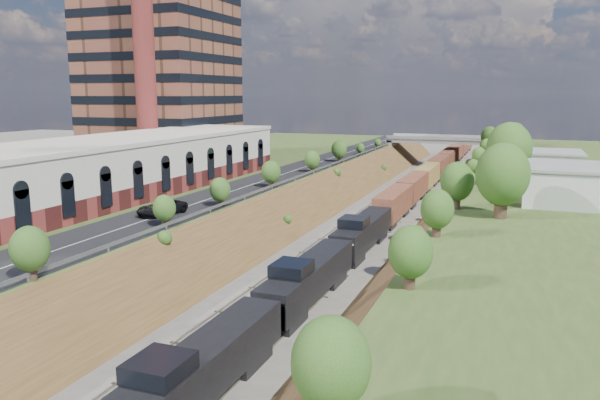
# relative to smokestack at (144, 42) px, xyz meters

# --- Properties ---
(platform_left) EXTENTS (44.00, 180.00, 5.00)m
(platform_left) POSITION_rel_smokestack_xyz_m (3.00, 4.00, -22.50)
(platform_left) COLOR #3B5221
(platform_left) RESTS_ON ground
(embankment_left) EXTENTS (10.00, 180.00, 10.00)m
(embankment_left) POSITION_rel_smokestack_xyz_m (25.00, 4.00, -25.00)
(embankment_left) COLOR brown
(embankment_left) RESTS_ON ground
(embankment_right) EXTENTS (10.00, 180.00, 10.00)m
(embankment_right) POSITION_rel_smokestack_xyz_m (47.00, 4.00, -25.00)
(embankment_right) COLOR brown
(embankment_right) RESTS_ON ground
(rail_left_track) EXTENTS (1.58, 180.00, 0.18)m
(rail_left_track) POSITION_rel_smokestack_xyz_m (33.40, 4.00, -24.91)
(rail_left_track) COLOR gray
(rail_left_track) RESTS_ON ground
(rail_right_track) EXTENTS (1.58, 180.00, 0.18)m
(rail_right_track) POSITION_rel_smokestack_xyz_m (38.60, 4.00, -24.91)
(rail_right_track) COLOR gray
(rail_right_track) RESTS_ON ground
(road) EXTENTS (8.00, 180.00, 0.10)m
(road) POSITION_rel_smokestack_xyz_m (20.50, 4.00, -19.95)
(road) COLOR black
(road) RESTS_ON platform_left
(guardrail) EXTENTS (0.10, 171.00, 0.70)m
(guardrail) POSITION_rel_smokestack_xyz_m (24.60, 3.80, -19.45)
(guardrail) COLOR #99999E
(guardrail) RESTS_ON platform_left
(commercial_building) EXTENTS (14.30, 62.30, 7.00)m
(commercial_building) POSITION_rel_smokestack_xyz_m (8.00, -18.00, -16.49)
(commercial_building) COLOR maroon
(commercial_building) RESTS_ON platform_left
(highrise_tower) EXTENTS (22.00, 22.00, 53.90)m
(highrise_tower) POSITION_rel_smokestack_xyz_m (-8.00, 16.00, 7.88)
(highrise_tower) COLOR brown
(highrise_tower) RESTS_ON platform_left
(smokestack) EXTENTS (3.20, 3.20, 40.00)m
(smokestack) POSITION_rel_smokestack_xyz_m (0.00, 0.00, 0.00)
(smokestack) COLOR maroon
(smokestack) RESTS_ON platform_left
(overpass) EXTENTS (24.50, 8.30, 7.40)m
(overpass) POSITION_rel_smokestack_xyz_m (36.00, 66.00, -20.08)
(overpass) COLOR gray
(overpass) RESTS_ON ground
(white_building_near) EXTENTS (9.00, 12.00, 4.00)m
(white_building_near) POSITION_rel_smokestack_xyz_m (59.50, -4.00, -18.00)
(white_building_near) COLOR silver
(white_building_near) RESTS_ON platform_right
(white_building_far) EXTENTS (8.00, 10.00, 3.60)m
(white_building_far) POSITION_rel_smokestack_xyz_m (59.00, 18.00, -18.20)
(white_building_far) COLOR silver
(white_building_far) RESTS_ON platform_right
(tree_right_large) EXTENTS (5.25, 5.25, 7.61)m
(tree_right_large) POSITION_rel_smokestack_xyz_m (53.00, -16.00, -15.62)
(tree_right_large) COLOR #473323
(tree_right_large) RESTS_ON platform_right
(tree_left_crest) EXTENTS (2.45, 2.45, 3.55)m
(tree_left_crest) POSITION_rel_smokestack_xyz_m (24.20, -36.00, -17.96)
(tree_left_crest) COLOR #473323
(tree_left_crest) RESTS_ON platform_left
(freight_train) EXTENTS (2.78, 172.41, 4.55)m
(freight_train) POSITION_rel_smokestack_xyz_m (38.60, 30.82, -22.53)
(freight_train) COLOR black
(freight_train) RESTS_ON ground
(suv) EXTENTS (3.72, 5.92, 1.53)m
(suv) POSITION_rel_smokestack_xyz_m (20.52, -27.09, -19.14)
(suv) COLOR black
(suv) RESTS_ON road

